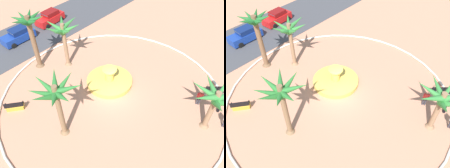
# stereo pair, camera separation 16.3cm
# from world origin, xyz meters

# --- Properties ---
(ground_plane) EXTENTS (80.00, 80.00, 0.00)m
(ground_plane) POSITION_xyz_m (0.00, 0.00, 0.00)
(ground_plane) COLOR tan
(plaza_curb) EXTENTS (20.95, 20.95, 0.20)m
(plaza_curb) POSITION_xyz_m (0.00, 0.00, 0.10)
(plaza_curb) COLOR silver
(plaza_curb) RESTS_ON ground
(street_asphalt) EXTENTS (48.00, 8.00, 0.03)m
(street_asphalt) POSITION_xyz_m (0.00, 14.88, 0.01)
(street_asphalt) COLOR #424247
(street_asphalt) RESTS_ON ground
(fountain) EXTENTS (4.54, 4.54, 1.79)m
(fountain) POSITION_xyz_m (1.12, 1.40, 0.28)
(fountain) COLOR gold
(fountain) RESTS_ON ground
(palm_tree_near_fountain) EXTENTS (3.79, 3.90, 5.57)m
(palm_tree_near_fountain) POSITION_xyz_m (-5.75, 0.38, 4.37)
(palm_tree_near_fountain) COLOR brown
(palm_tree_near_fountain) RESTS_ON ground
(palm_tree_by_curb) EXTENTS (3.69, 3.66, 5.19)m
(palm_tree_by_curb) POSITION_xyz_m (0.43, 6.78, 3.99)
(palm_tree_by_curb) COLOR #8E6B4C
(palm_tree_by_curb) RESTS_ON ground
(palm_tree_mid_plaza) EXTENTS (3.30, 3.25, 6.11)m
(palm_tree_mid_plaza) POSITION_xyz_m (-1.71, 8.98, 4.52)
(palm_tree_mid_plaza) COLOR brown
(palm_tree_mid_plaza) RESTS_ON ground
(palm_tree_far_side) EXTENTS (3.86, 4.08, 4.32)m
(palm_tree_far_side) POSITION_xyz_m (2.30, -8.07, 3.26)
(palm_tree_far_side) COLOR #8E6B4C
(palm_tree_far_side) RESTS_ON ground
(bench_east) EXTENTS (1.41, 1.55, 1.00)m
(bench_east) POSITION_xyz_m (6.10, -7.25, 0.35)
(bench_east) COLOR beige
(bench_east) RESTS_ON ground
(bench_north) EXTENTS (1.56, 1.40, 1.00)m
(bench_north) POSITION_xyz_m (-6.95, 5.59, 0.35)
(bench_north) COLOR gold
(bench_north) RESTS_ON ground
(person_cyclist_photo) EXTENTS (0.31, 0.50, 1.66)m
(person_cyclist_photo) POSITION_xyz_m (4.16, -6.60, 0.93)
(person_cyclist_photo) COLOR #33333D
(person_cyclist_photo) RESTS_ON ground
(parked_car_leftmost) EXTENTS (4.01, 1.94, 1.67)m
(parked_car_leftmost) POSITION_xyz_m (-0.37, 14.83, 0.78)
(parked_car_leftmost) COLOR navy
(parked_car_leftmost) RESTS_ON ground
(parked_car_second) EXTENTS (4.11, 2.13, 1.67)m
(parked_car_second) POSITION_xyz_m (5.01, 15.43, 0.78)
(parked_car_second) COLOR red
(parked_car_second) RESTS_ON ground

